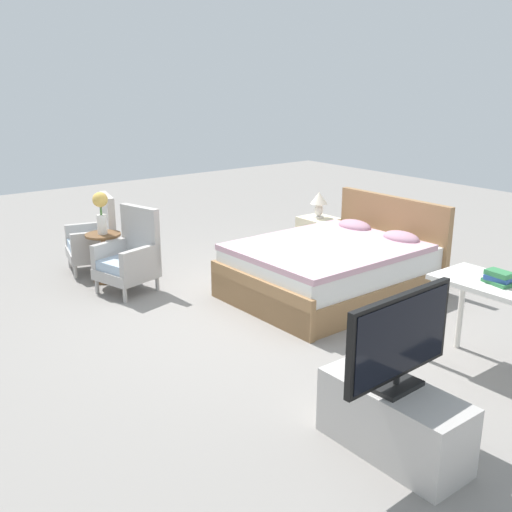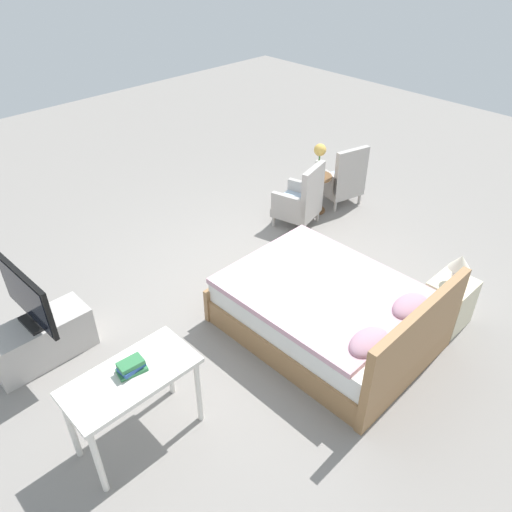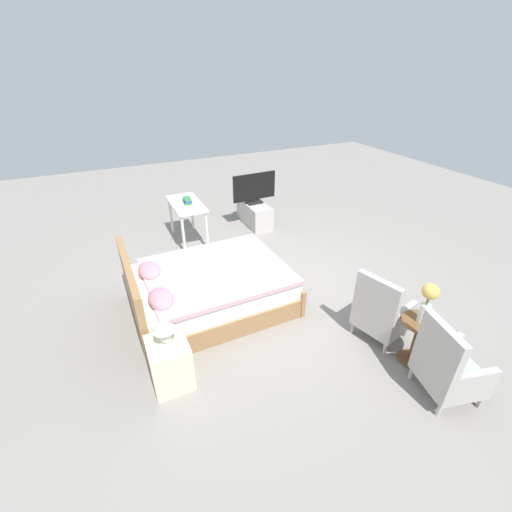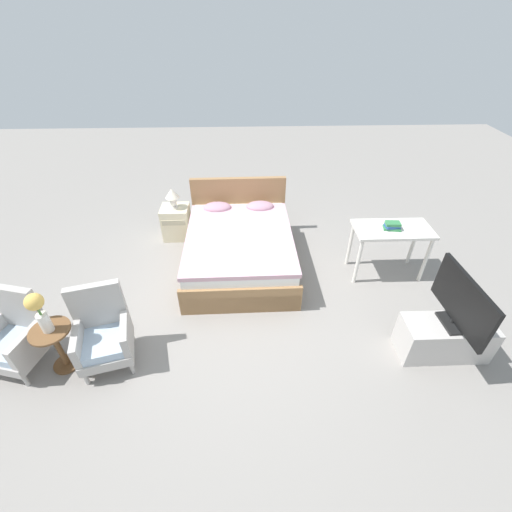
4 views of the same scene
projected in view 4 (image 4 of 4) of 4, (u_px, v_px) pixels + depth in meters
name	position (u px, v px, depth m)	size (l,w,h in m)	color
ground_plane	(239.00, 308.00, 4.48)	(16.00, 16.00, 0.00)	gray
bed	(240.00, 246.00, 5.08)	(1.57, 2.08, 0.96)	#997047
armchair_by_window_left	(15.00, 336.00, 3.62)	(0.65, 0.65, 0.92)	#ADA8A3
armchair_by_window_right	(104.00, 334.00, 3.64)	(0.66, 0.66, 0.92)	#ADA8A3
side_table	(57.00, 343.00, 3.57)	(0.40, 0.40, 0.57)	brown
flower_vase	(38.00, 309.00, 3.26)	(0.17, 0.17, 0.48)	silver
nightstand	(176.00, 222.00, 5.67)	(0.44, 0.41, 0.55)	beige
table_lamp	(172.00, 195.00, 5.38)	(0.22, 0.22, 0.33)	silver
tv_stand	(444.00, 338.00, 3.79)	(0.96, 0.40, 0.45)	#B7B2AD
tv_flatscreen	(462.00, 302.00, 3.46)	(0.21, 0.92, 0.61)	black
vanity_desk	(391.00, 235.00, 4.69)	(1.04, 0.52, 0.76)	silver
book_stack	(392.00, 226.00, 4.57)	(0.24, 0.17, 0.10)	#337A47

